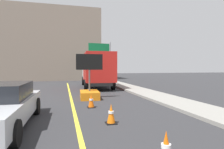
# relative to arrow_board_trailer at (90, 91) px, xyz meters

# --- Properties ---
(lane_center_stripe) EXTENTS (0.14, 36.00, 0.01)m
(lane_center_stripe) POSITION_rel_arrow_board_trailer_xyz_m (-1.09, -5.99, -0.48)
(lane_center_stripe) COLOR yellow
(lane_center_stripe) RESTS_ON ground
(arrow_board_trailer) EXTENTS (1.60, 1.87, 2.70)m
(arrow_board_trailer) POSITION_rel_arrow_board_trailer_xyz_m (0.00, 0.00, 0.00)
(arrow_board_trailer) COLOR orange
(arrow_board_trailer) RESTS_ON ground
(box_truck) EXTENTS (2.90, 7.52, 3.13)m
(box_truck) POSITION_rel_arrow_board_trailer_xyz_m (1.51, 6.18, 1.25)
(box_truck) COLOR black
(box_truck) RESTS_ON ground
(highway_guide_sign) EXTENTS (2.78, 0.37, 5.00)m
(highway_guide_sign) POSITION_rel_arrow_board_trailer_xyz_m (3.27, 11.30, 2.94)
(highway_guide_sign) COLOR gray
(highway_guide_sign) RESTS_ON ground
(far_building_block) EXTENTS (17.21, 7.98, 10.53)m
(far_building_block) POSITION_rel_arrow_board_trailer_xyz_m (-4.77, 19.82, 4.78)
(far_building_block) COLOR gray
(far_building_block) RESTS_ON ground
(traffic_cone_near_sign) EXTENTS (0.36, 0.36, 0.69)m
(traffic_cone_near_sign) POSITION_rel_arrow_board_trailer_xyz_m (0.37, -8.25, -0.14)
(traffic_cone_near_sign) COLOR black
(traffic_cone_near_sign) RESTS_ON ground
(traffic_cone_mid_lane) EXTENTS (0.36, 0.36, 0.68)m
(traffic_cone_mid_lane) POSITION_rel_arrow_board_trailer_xyz_m (0.03, -5.31, -0.15)
(traffic_cone_mid_lane) COLOR black
(traffic_cone_mid_lane) RESTS_ON ground
(traffic_cone_far_lane) EXTENTS (0.36, 0.36, 0.66)m
(traffic_cone_far_lane) POSITION_rel_arrow_board_trailer_xyz_m (-0.26, -2.60, -0.16)
(traffic_cone_far_lane) COLOR black
(traffic_cone_far_lane) RESTS_ON ground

